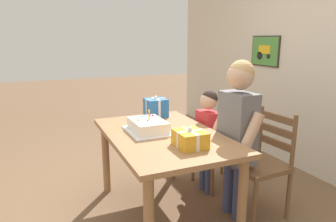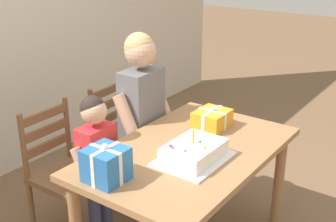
{
  "view_description": "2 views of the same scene",
  "coord_description": "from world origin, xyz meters",
  "px_view_note": "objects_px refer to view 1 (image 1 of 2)",
  "views": [
    {
      "loc": [
        2.26,
        -0.95,
        1.52
      ],
      "look_at": [
        -0.18,
        0.12,
        0.89
      ],
      "focal_mm": 32.9,
      "sensor_mm": 36.0,
      "label": 1
    },
    {
      "loc": [
        -2.03,
        -1.3,
        1.95
      ],
      "look_at": [
        -0.05,
        0.12,
        0.99
      ],
      "focal_mm": 47.14,
      "sensor_mm": 36.0,
      "label": 2
    }
  ],
  "objects_px": {
    "birthday_cake": "(148,126)",
    "gift_box_red_large": "(190,139)",
    "chair_left": "(222,142)",
    "child_younger": "(207,132)",
    "dining_table": "(163,145)",
    "chair_right": "(261,163)",
    "child_older": "(238,125)",
    "gift_box_beside_cake": "(156,108)"
  },
  "relations": [
    {
      "from": "child_older",
      "to": "child_younger",
      "type": "xyz_separation_m",
      "value": [
        -0.47,
        0.0,
        -0.19
      ]
    },
    {
      "from": "dining_table",
      "to": "gift_box_beside_cake",
      "type": "distance_m",
      "value": 0.61
    },
    {
      "from": "birthday_cake",
      "to": "child_younger",
      "type": "distance_m",
      "value": 0.69
    },
    {
      "from": "dining_table",
      "to": "child_younger",
      "type": "distance_m",
      "value": 0.61
    },
    {
      "from": "chair_right",
      "to": "child_older",
      "type": "height_order",
      "value": "child_older"
    },
    {
      "from": "gift_box_beside_cake",
      "to": "child_older",
      "type": "bearing_deg",
      "value": 26.87
    },
    {
      "from": "chair_left",
      "to": "dining_table",
      "type": "bearing_deg",
      "value": -68.82
    },
    {
      "from": "birthday_cake",
      "to": "gift_box_red_large",
      "type": "xyz_separation_m",
      "value": [
        0.47,
        0.15,
        0.01
      ]
    },
    {
      "from": "chair_right",
      "to": "gift_box_red_large",
      "type": "bearing_deg",
      "value": -84.77
    },
    {
      "from": "gift_box_beside_cake",
      "to": "gift_box_red_large",
      "type": "bearing_deg",
      "value": -6.01
    },
    {
      "from": "gift_box_red_large",
      "to": "birthday_cake",
      "type": "bearing_deg",
      "value": -161.76
    },
    {
      "from": "birthday_cake",
      "to": "gift_box_red_large",
      "type": "height_order",
      "value": "birthday_cake"
    },
    {
      "from": "gift_box_beside_cake",
      "to": "child_younger",
      "type": "distance_m",
      "value": 0.57
    },
    {
      "from": "gift_box_beside_cake",
      "to": "chair_right",
      "type": "bearing_deg",
      "value": 36.63
    },
    {
      "from": "birthday_cake",
      "to": "chair_left",
      "type": "height_order",
      "value": "birthday_cake"
    },
    {
      "from": "chair_left",
      "to": "child_older",
      "type": "xyz_separation_m",
      "value": [
        0.56,
        -0.23,
        0.36
      ]
    },
    {
      "from": "birthday_cake",
      "to": "dining_table",
      "type": "bearing_deg",
      "value": 45.52
    },
    {
      "from": "child_younger",
      "to": "chair_right",
      "type": "bearing_deg",
      "value": 23.72
    },
    {
      "from": "chair_left",
      "to": "child_younger",
      "type": "relative_size",
      "value": 0.89
    },
    {
      "from": "chair_right",
      "to": "child_older",
      "type": "distance_m",
      "value": 0.43
    },
    {
      "from": "gift_box_beside_cake",
      "to": "child_younger",
      "type": "xyz_separation_m",
      "value": [
        0.33,
        0.41,
        -0.21
      ]
    },
    {
      "from": "dining_table",
      "to": "gift_box_beside_cake",
      "type": "height_order",
      "value": "gift_box_beside_cake"
    },
    {
      "from": "birthday_cake",
      "to": "child_older",
      "type": "height_order",
      "value": "child_older"
    },
    {
      "from": "birthday_cake",
      "to": "child_older",
      "type": "bearing_deg",
      "value": 62.34
    },
    {
      "from": "dining_table",
      "to": "child_older",
      "type": "distance_m",
      "value": 0.64
    },
    {
      "from": "dining_table",
      "to": "gift_box_red_large",
      "type": "relative_size",
      "value": 5.87
    },
    {
      "from": "dining_table",
      "to": "chair_left",
      "type": "bearing_deg",
      "value": 111.18
    },
    {
      "from": "birthday_cake",
      "to": "gift_box_red_large",
      "type": "distance_m",
      "value": 0.49
    },
    {
      "from": "chair_left",
      "to": "chair_right",
      "type": "distance_m",
      "value": 0.61
    },
    {
      "from": "birthday_cake",
      "to": "gift_box_red_large",
      "type": "relative_size",
      "value": 1.84
    },
    {
      "from": "gift_box_red_large",
      "to": "gift_box_beside_cake",
      "type": "height_order",
      "value": "gift_box_beside_cake"
    },
    {
      "from": "gift_box_red_large",
      "to": "child_younger",
      "type": "height_order",
      "value": "child_younger"
    },
    {
      "from": "chair_left",
      "to": "child_younger",
      "type": "bearing_deg",
      "value": -69.92
    },
    {
      "from": "chair_right",
      "to": "gift_box_beside_cake",
      "type": "bearing_deg",
      "value": -143.37
    },
    {
      "from": "dining_table",
      "to": "child_younger",
      "type": "xyz_separation_m",
      "value": [
        -0.22,
        0.56,
        -0.02
      ]
    },
    {
      "from": "birthday_cake",
      "to": "child_younger",
      "type": "height_order",
      "value": "child_younger"
    },
    {
      "from": "gift_box_red_large",
      "to": "child_younger",
      "type": "xyz_separation_m",
      "value": [
        -0.6,
        0.51,
        -0.18
      ]
    },
    {
      "from": "dining_table",
      "to": "birthday_cake",
      "type": "distance_m",
      "value": 0.21
    },
    {
      "from": "birthday_cake",
      "to": "gift_box_red_large",
      "type": "bearing_deg",
      "value": 18.24
    },
    {
      "from": "gift_box_red_large",
      "to": "child_older",
      "type": "height_order",
      "value": "child_older"
    },
    {
      "from": "birthday_cake",
      "to": "chair_left",
      "type": "distance_m",
      "value": 0.98
    },
    {
      "from": "chair_left",
      "to": "child_younger",
      "type": "distance_m",
      "value": 0.3
    }
  ]
}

